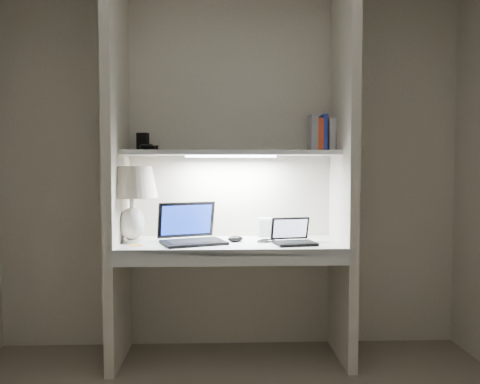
{
  "coord_description": "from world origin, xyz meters",
  "views": [
    {
      "loc": [
        -0.05,
        -1.78,
        1.25
      ],
      "look_at": [
        0.05,
        1.05,
        1.1
      ],
      "focal_mm": 35.0,
      "sensor_mm": 36.0,
      "label": 1
    }
  ],
  "objects_px": {
    "laptop_netbook": "(293,238)",
    "speaker": "(265,227)",
    "laptop_main": "(191,234)",
    "book_row": "(326,134)",
    "table_lamp": "(131,191)"
  },
  "relations": [
    {
      "from": "laptop_netbook",
      "to": "speaker",
      "type": "relative_size",
      "value": 2.15
    },
    {
      "from": "laptop_main",
      "to": "book_row",
      "type": "distance_m",
      "value": 1.13
    },
    {
      "from": "laptop_main",
      "to": "laptop_netbook",
      "type": "height_order",
      "value": "laptop_main"
    },
    {
      "from": "table_lamp",
      "to": "laptop_netbook",
      "type": "relative_size",
      "value": 1.73
    },
    {
      "from": "speaker",
      "to": "laptop_netbook",
      "type": "bearing_deg",
      "value": -56.36
    },
    {
      "from": "laptop_main",
      "to": "book_row",
      "type": "bearing_deg",
      "value": -10.34
    },
    {
      "from": "speaker",
      "to": "book_row",
      "type": "xyz_separation_m",
      "value": [
        0.41,
        -0.06,
        0.64
      ]
    },
    {
      "from": "laptop_main",
      "to": "speaker",
      "type": "height_order",
      "value": "laptop_main"
    },
    {
      "from": "laptop_main",
      "to": "laptop_netbook",
      "type": "bearing_deg",
      "value": -27.19
    },
    {
      "from": "table_lamp",
      "to": "laptop_main",
      "type": "bearing_deg",
      "value": -0.99
    },
    {
      "from": "table_lamp",
      "to": "laptop_main",
      "type": "xyz_separation_m",
      "value": [
        0.38,
        -0.01,
        -0.27
      ]
    },
    {
      "from": "laptop_main",
      "to": "speaker",
      "type": "bearing_deg",
      "value": 3.67
    },
    {
      "from": "laptop_main",
      "to": "speaker",
      "type": "distance_m",
      "value": 0.55
    },
    {
      "from": "book_row",
      "to": "speaker",
      "type": "bearing_deg",
      "value": 171.18
    },
    {
      "from": "table_lamp",
      "to": "speaker",
      "type": "distance_m",
      "value": 0.94
    }
  ]
}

